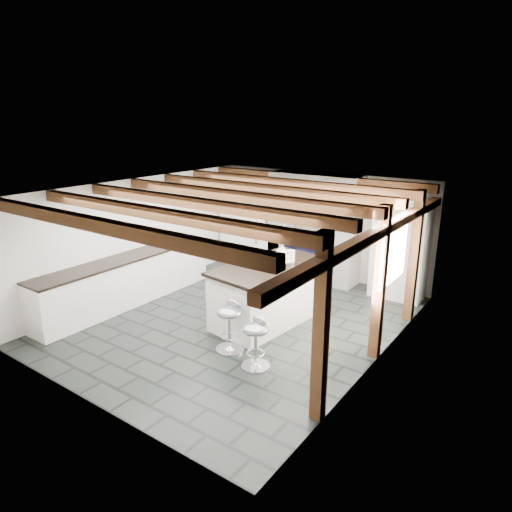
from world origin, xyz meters
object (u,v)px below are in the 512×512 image
Objects in this scene: range_cooker at (312,258)px; kitchen_island at (269,292)px; bar_stool_far at (230,320)px; bar_stool_near at (256,337)px.

range_cooker is 0.45× the size of kitchen_island.
kitchen_island is (0.45, -2.38, 0.06)m from range_cooker.
bar_stool_far is at bearing -81.19° from range_cooker.
bar_stool_near is at bearing -13.94° from bar_stool_far.
bar_stool_near is at bearing -72.84° from range_cooker.
bar_stool_far is (0.11, -1.22, -0.03)m from kitchen_island.
kitchen_island is 1.22m from bar_stool_far.
range_cooker is 3.95m from bar_stool_near.
range_cooker is at bearing 100.98° from bar_stool_far.
range_cooker is at bearing 116.12° from bar_stool_near.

